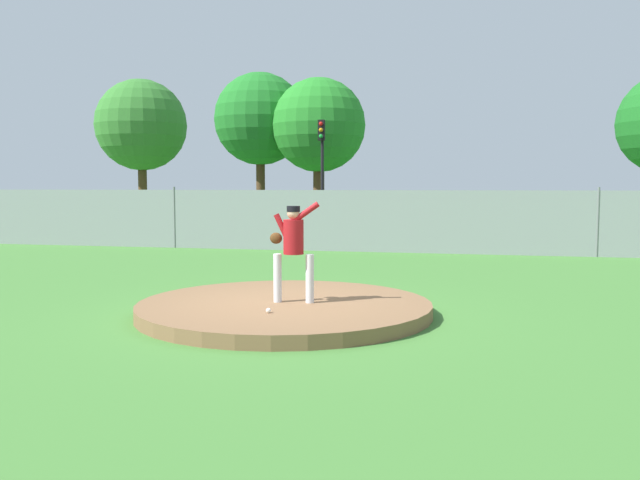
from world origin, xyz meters
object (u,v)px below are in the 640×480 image
Objects in this scene: pitcher_youth at (293,243)px; baseball at (268,310)px; traffic_light_near at (322,156)px; parked_car_charcoal at (430,220)px; traffic_cone_orange at (341,230)px; parked_car_champagne at (124,217)px; parked_car_red at (234,217)px.

pitcher_youth is 1.29m from baseball.
parked_car_charcoal is at bearing -36.31° from traffic_light_near.
parked_car_charcoal is 3.91m from traffic_cone_orange.
parked_car_champagne is at bearing -179.24° from parked_car_charcoal.
parked_car_champagne is 8.99m from traffic_cone_orange.
parked_car_charcoal reaches higher than baseball.
pitcher_youth is 18.31m from parked_car_champagne.
traffic_cone_orange is at bearing 97.90° from pitcher_youth.
pitcher_youth is 0.37× the size of parked_car_champagne.
traffic_cone_orange is (-3.66, 1.29, -0.50)m from parked_car_charcoal.
traffic_cone_orange is 4.10m from traffic_light_near.
pitcher_youth is 2.91× the size of traffic_cone_orange.
parked_car_charcoal is 6.67m from traffic_light_near.
traffic_light_near is at bearing 50.93° from parked_car_red.
parked_car_champagne reaches higher than baseball.
parked_car_red is 7.81m from parked_car_charcoal.
parked_car_charcoal is 0.85× the size of traffic_light_near.
pitcher_youth reaches higher than parked_car_red.
parked_car_champagne is (-12.52, -0.17, 0.01)m from parked_car_charcoal.
parked_car_red is 5.20m from traffic_light_near.
traffic_light_near is at bearing 99.97° from baseball.
traffic_cone_orange is (-2.10, 16.94, 0.02)m from baseball.
parked_car_champagne is (-10.95, 15.49, 0.52)m from baseball.
baseball is 15.74m from parked_car_charcoal.
parked_car_charcoal is (1.56, 15.66, 0.52)m from baseball.
parked_car_red is at bearing -164.34° from traffic_cone_orange.
parked_car_champagne is at bearing 125.27° from baseball.
parked_car_charcoal is at bearing 0.76° from parked_car_champagne.
parked_car_charcoal is at bearing -0.91° from parked_car_red.
parked_car_champagne is 7.79× the size of traffic_cone_orange.
parked_car_champagne reaches higher than parked_car_charcoal.
parked_car_red is at bearing 111.59° from baseball.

